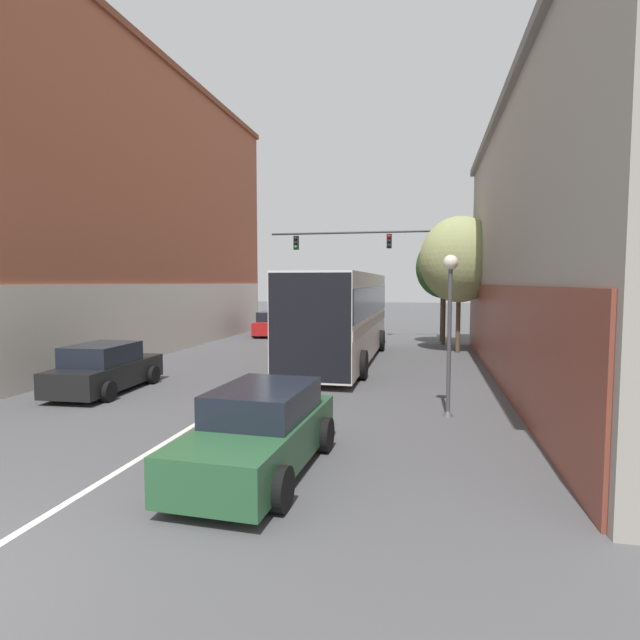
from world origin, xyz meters
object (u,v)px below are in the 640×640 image
hatchback_foreground (260,432)px  street_lamp (450,314)px  parked_car_left_near (274,324)px  parked_car_left_mid (105,369)px  bus (342,313)px  traffic_signal_gantry (387,257)px  street_tree_far (444,268)px  street_tree_near (459,260)px

hatchback_foreground → street_lamp: 5.77m
parked_car_left_near → parked_car_left_mid: 16.51m
bus → traffic_signal_gantry: 8.87m
parked_car_left_near → street_tree_far: street_tree_far is taller
traffic_signal_gantry → street_lamp: 16.52m
parked_car_left_mid → traffic_signal_gantry: size_ratio=0.42×
parked_car_left_near → traffic_signal_gantry: 8.21m
parked_car_left_near → street_tree_near: size_ratio=0.75×
hatchback_foreground → traffic_signal_gantry: size_ratio=0.43×
street_lamp → street_tree_far: bearing=88.7°
parked_car_left_near → bus: bearing=-153.9°
parked_car_left_mid → street_tree_near: street_tree_near is taller
parked_car_left_near → street_lamp: (9.82, -17.23, 1.80)m
bus → street_lamp: street_lamp is taller
parked_car_left_near → street_tree_far: bearing=-110.4°
traffic_signal_gantry → street_tree_far: 3.54m
parked_car_left_mid → street_tree_far: 17.57m
street_tree_near → street_tree_far: bearing=100.9°
hatchback_foreground → parked_car_left_near: parked_car_left_near is taller
street_tree_far → parked_car_left_mid: bearing=-126.6°
street_lamp → street_tree_near: (0.91, 11.61, 1.82)m
hatchback_foreground → street_tree_far: 19.56m
bus → parked_car_left_mid: bearing=139.6°
bus → parked_car_left_mid: bus is taller
parked_car_left_mid → bus: bearing=-43.4°
traffic_signal_gantry → street_lamp: size_ratio=2.53×
street_tree_far → hatchback_foreground: bearing=-101.0°
bus → traffic_signal_gantry: size_ratio=1.18×
street_tree_near → street_tree_far: 3.02m
hatchback_foreground → bus: bearing=5.5°
hatchback_foreground → street_tree_far: size_ratio=0.76×
bus → street_lamp: (3.95, -7.78, 0.47)m
street_lamp → parked_car_left_near: bearing=119.7°
street_lamp → street_tree_near: bearing=85.5°
street_lamp → street_tree_near: street_tree_near is taller
street_tree_near → traffic_signal_gantry: bearing=129.0°
parked_car_left_mid → street_tree_far: street_tree_far is taller
traffic_signal_gantry → bus: bearing=-98.1°
hatchback_foreground → traffic_signal_gantry: (0.57, 20.48, 4.05)m
bus → street_tree_far: size_ratio=2.06×
bus → street_tree_near: size_ratio=1.85×
street_tree_far → traffic_signal_gantry: bearing=153.2°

